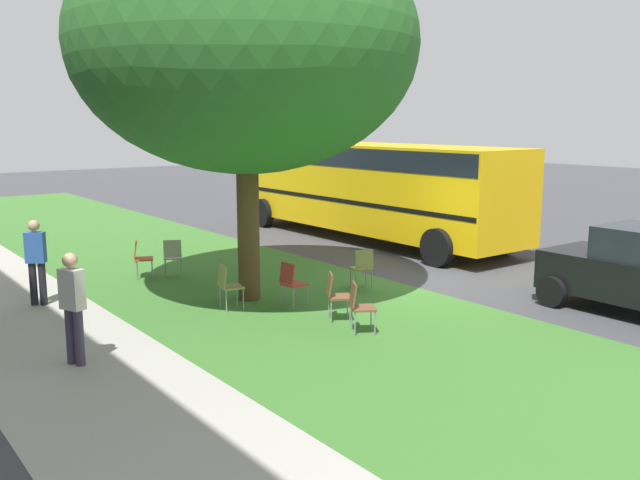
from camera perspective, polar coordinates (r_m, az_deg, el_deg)
ground at (r=15.34m, az=7.30°, el=-3.51°), size 80.00×80.00×0.00m
grass_verge at (r=13.35m, az=-2.60°, el=-5.47°), size 48.00×6.00×0.01m
sidewalk_strip at (r=11.55m, az=-21.07°, el=-8.65°), size 48.00×2.80×0.01m
street_tree at (r=13.44m, az=-6.35°, el=16.00°), size 6.63×6.63×7.44m
chair_0 at (r=13.10m, az=-2.41°, el=-3.44°), size 0.45×0.45×0.88m
chair_1 at (r=16.03m, az=-14.88°, el=-1.28°), size 0.54×0.55×0.88m
chair_2 at (r=15.95m, az=-12.31°, el=-1.23°), size 0.56×0.56×0.88m
chair_3 at (r=11.50m, az=3.32°, el=-5.37°), size 0.57×0.57×0.88m
chair_4 at (r=14.48m, az=3.59°, el=-2.15°), size 0.54×0.53×0.88m
chair_5 at (r=12.19m, az=1.31°, el=-4.46°), size 0.57×0.57×0.88m
chair_6 at (r=13.00m, az=-7.79°, el=-3.63°), size 0.49×0.49×0.88m
school_bus at (r=20.49m, az=4.18°, el=4.93°), size 10.40×2.80×2.88m
pedestrian_0 at (r=10.56m, az=-20.12°, el=-5.09°), size 0.41×0.33×1.69m
pedestrian_1 at (r=14.23m, az=-22.81°, el=-1.47°), size 0.37×0.41×1.69m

